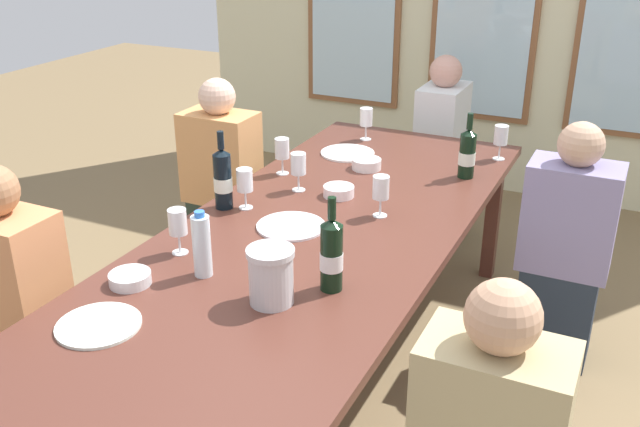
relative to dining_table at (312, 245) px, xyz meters
The scene contains 24 objects.
ground_plane 0.68m from the dining_table, ahead, with size 12.00×12.00×0.00m, color olive.
dining_table is the anchor object (origin of this frame).
white_plate_0 0.94m from the dining_table, 108.09° to the right, with size 0.26×0.26×0.01m, color white.
white_plate_1 0.11m from the dining_table, behind, with size 0.28×0.28×0.01m, color white.
white_plate_2 0.94m from the dining_table, 105.12° to the left, with size 0.27×0.27×0.01m, color white.
metal_pitcher 0.57m from the dining_table, 77.79° to the right, with size 0.16×0.16×0.19m.
wine_bottle_0 0.48m from the dining_table, behind, with size 0.08×0.08×0.33m.
wine_bottle_1 0.49m from the dining_table, 55.79° to the right, with size 0.08×0.08×0.33m.
wine_bottle_2 0.95m from the dining_table, 65.68° to the left, with size 0.08×0.08×0.31m.
tasting_bowl_0 0.74m from the dining_table, 120.41° to the right, with size 0.14×0.14×0.04m, color white.
tasting_bowl_1 0.76m from the dining_table, 95.86° to the left, with size 0.14×0.14×0.05m, color white.
tasting_bowl_2 0.39m from the dining_table, 98.44° to the left, with size 0.14×0.14×0.05m, color white.
water_bottle 0.54m from the dining_table, 111.41° to the right, with size 0.06×0.06×0.24m.
wine_glass_0 0.55m from the dining_table, 133.80° to the right, with size 0.07×0.07×0.17m.
wine_glass_1 1.21m from the dining_table, 102.19° to the left, with size 0.07×0.07×0.17m.
wine_glass_2 0.41m from the dining_table, 165.91° to the left, with size 0.07×0.07×0.17m.
wine_glass_3 0.36m from the dining_table, 54.31° to the left, with size 0.07×0.07×0.17m.
wine_glass_4 0.68m from the dining_table, 128.46° to the left, with size 0.07×0.07×0.17m.
wine_glass_5 0.47m from the dining_table, 124.13° to the left, with size 0.07×0.07×0.17m.
wine_glass_6 1.27m from the dining_table, 68.12° to the left, with size 0.07×0.07×0.17m.
seated_person_0 1.14m from the dining_table, 141.40° to the left, with size 0.38×0.24×1.11m.
seated_person_1 1.13m from the dining_table, 38.32° to the left, with size 0.38×0.24×1.11m.
seated_person_2 1.14m from the dining_table, 141.37° to the right, with size 0.38×0.24×1.11m.
seated_person_4 1.77m from the dining_table, 90.00° to the left, with size 0.24×0.38×1.11m.
Camera 1 is at (1.12, -2.27, 1.94)m, focal length 40.13 mm.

